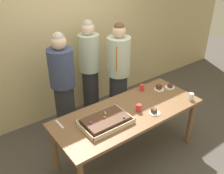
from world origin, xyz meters
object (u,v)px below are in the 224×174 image
plated_slice_near_left (170,87)px  drink_cup_nearest (191,96)px  drink_cup_far_end (142,88)px  plated_slice_far_left (159,88)px  person_striped_tie_right (90,70)px  cake_server_utensil (60,124)px  sheet_cake (106,121)px  person_serving_front (118,73)px  person_green_shirt_behind (63,87)px  plated_slice_near_right (154,112)px  party_table (128,116)px  drink_cup_middle (139,108)px

plated_slice_near_left → drink_cup_nearest: bearing=-92.5°
drink_cup_far_end → plated_slice_far_left: bearing=-28.8°
drink_cup_nearest → person_striped_tie_right: person_striped_tie_right is taller
cake_server_utensil → person_striped_tie_right: size_ratio=0.12×
sheet_cake → cake_server_utensil: sheet_cake is taller
plated_slice_far_left → person_serving_front: 0.71m
plated_slice_near_left → drink_cup_far_end: bearing=154.9°
sheet_cake → person_striped_tie_right: size_ratio=0.36×
plated_slice_far_left → person_striped_tie_right: bearing=121.3°
sheet_cake → person_striped_tie_right: 1.32m
sheet_cake → person_green_shirt_behind: 0.97m
plated_slice_far_left → drink_cup_nearest: size_ratio=1.50×
plated_slice_far_left → drink_cup_far_end: bearing=151.2°
cake_server_utensil → person_serving_front: (1.32, 0.53, 0.10)m
plated_slice_near_right → person_green_shirt_behind: 1.36m
sheet_cake → plated_slice_near_right: 0.67m
party_table → person_serving_front: person_serving_front is taller
cake_server_utensil → person_green_shirt_behind: person_green_shirt_behind is taller
plated_slice_far_left → plated_slice_near_left: bearing=-19.8°
drink_cup_nearest → person_striped_tie_right: size_ratio=0.06×
plated_slice_near_right → sheet_cake: bearing=162.9°
plated_slice_far_left → cake_server_utensil: size_ratio=0.75×
sheet_cake → drink_cup_middle: bearing=-3.8°
party_table → person_striped_tie_right: (0.13, 1.16, 0.21)m
plated_slice_near_right → cake_server_utensil: size_ratio=0.75×
plated_slice_near_right → drink_cup_nearest: 0.66m
person_green_shirt_behind → drink_cup_nearest: bearing=43.8°
cake_server_utensil → person_green_shirt_behind: (0.39, 0.64, 0.10)m
plated_slice_near_left → plated_slice_far_left: 0.18m
person_serving_front → person_striped_tie_right: size_ratio=0.99×
drink_cup_nearest → sheet_cake: bearing=168.6°
plated_slice_near_right → plated_slice_far_left: 0.64m
plated_slice_near_right → person_green_shirt_behind: (-0.71, 1.16, 0.08)m
party_table → person_striped_tie_right: bearing=83.4°
sheet_cake → drink_cup_nearest: 1.32m
drink_cup_far_end → cake_server_utensil: drink_cup_far_end is taller
drink_cup_far_end → person_serving_front: (-0.05, 0.51, 0.05)m
party_table → drink_cup_middle: 0.19m
party_table → person_green_shirt_behind: size_ratio=1.20×
party_table → plated_slice_far_left: plated_slice_far_left is taller
plated_slice_far_left → cake_server_utensil: (-1.60, 0.12, -0.02)m
sheet_cake → person_serving_front: bearing=44.8°
plated_slice_near_right → drink_cup_nearest: size_ratio=1.50×
person_green_shirt_behind → drink_cup_far_end: bearing=53.0°
person_striped_tie_right → sheet_cake: bearing=0.0°
sheet_cake → plated_slice_near_right: sheet_cake is taller
sheet_cake → person_green_shirt_behind: (-0.07, 0.96, 0.06)m
plated_slice_far_left → party_table: bearing=-167.4°
sheet_cake → plated_slice_far_left: bearing=10.4°
plated_slice_near_left → plated_slice_far_left: (-0.17, 0.06, 0.01)m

